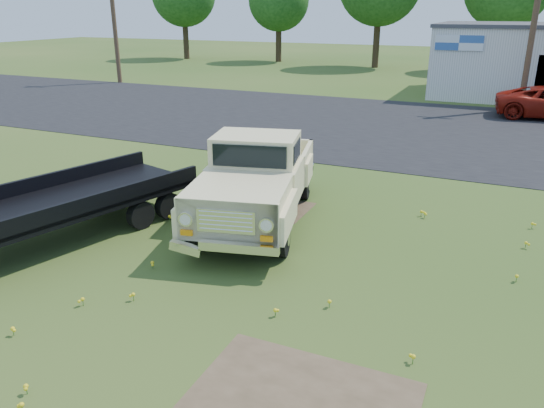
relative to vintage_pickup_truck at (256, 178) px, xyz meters
The scene contains 9 objects.
ground 3.33m from the vintage_pickup_truck, 53.95° to the right, with size 140.00×140.00×0.00m, color #2D4D19.
asphalt_lot 12.64m from the vintage_pickup_truck, 81.54° to the left, with size 90.00×14.00×0.02m, color black.
dirt_patch_a 6.57m from the vintage_pickup_truck, 58.84° to the right, with size 3.00×2.00×0.01m, color brown.
dirt_patch_b 1.46m from the vintage_pickup_truck, 98.79° to the left, with size 2.20×1.60×0.01m, color brown.
utility_pole_west 28.23m from the vintage_pickup_truck, 136.00° to the left, with size 1.60×0.30×9.00m.
utility_pole_mid 20.62m from the vintage_pickup_truck, 73.26° to the left, with size 1.60×0.30×9.00m.
treeline_b 41.96m from the vintage_pickup_truck, 112.78° to the left, with size 5.76×5.76×8.57m.
vintage_pickup_truck is the anchor object (origin of this frame).
flatbed_trailer 4.57m from the vintage_pickup_truck, 143.62° to the right, with size 2.30×6.91×1.89m, color black, non-canonical shape.
Camera 1 is at (3.50, -8.45, 4.96)m, focal length 35.00 mm.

